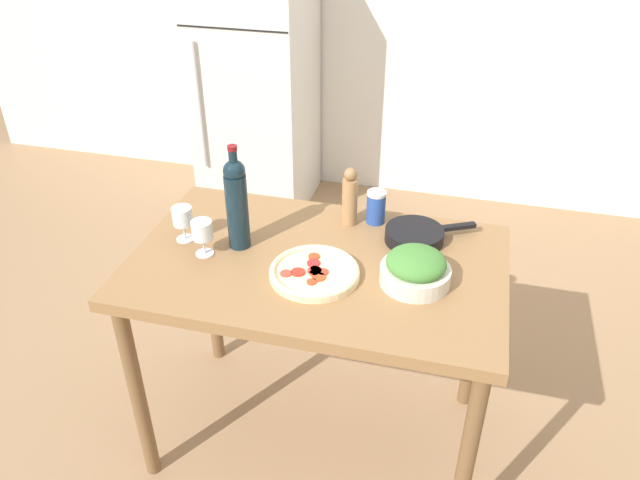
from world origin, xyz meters
TOP-DOWN VIEW (x-y plane):
  - ground_plane at (0.00, 0.00)m, footprint 14.00×14.00m
  - refrigerator at (-0.89, 1.88)m, footprint 0.66×0.70m
  - prep_counter at (0.00, 0.00)m, footprint 1.29×0.80m
  - wine_bottle at (-0.29, 0.03)m, footprint 0.08×0.08m
  - wine_glass_near at (-0.39, -0.06)m, footprint 0.07×0.07m
  - wine_glass_far at (-0.50, 0.01)m, footprint 0.07×0.07m
  - pepper_mill at (0.05, 0.27)m, footprint 0.06×0.06m
  - salad_bowl at (0.34, -0.04)m, footprint 0.23×0.23m
  - homemade_pizza at (0.01, -0.09)m, footprint 0.30×0.30m
  - salt_canister at (0.15, 0.31)m, footprint 0.07×0.07m
  - cast_iron_skillet at (0.31, 0.21)m, footprint 0.32×0.22m

SIDE VIEW (x-z plane):
  - ground_plane at x=0.00m, z-range 0.00..0.00m
  - prep_counter at x=0.00m, z-range 0.34..1.22m
  - refrigerator at x=-0.89m, z-range 0.00..1.72m
  - homemade_pizza at x=0.01m, z-range 0.89..0.92m
  - cast_iron_skillet at x=0.31m, z-range 0.89..0.94m
  - salad_bowl at x=0.34m, z-range 0.88..1.00m
  - salt_canister at x=0.15m, z-range 0.89..1.01m
  - wine_glass_near at x=-0.39m, z-range 0.91..1.04m
  - wine_glass_far at x=-0.50m, z-range 0.91..1.04m
  - pepper_mill at x=0.05m, z-range 0.88..1.11m
  - wine_bottle at x=-0.29m, z-range 0.87..1.26m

